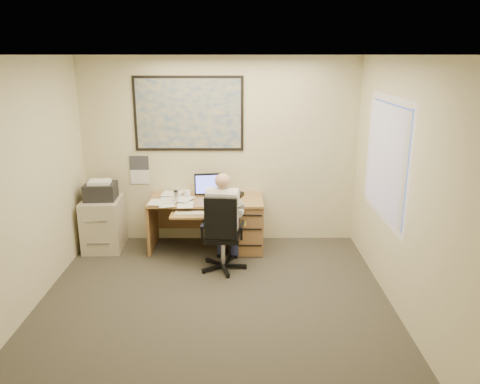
{
  "coord_description": "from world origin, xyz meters",
  "views": [
    {
      "loc": [
        0.28,
        -4.45,
        2.7
      ],
      "look_at": [
        0.29,
        1.3,
        1.01
      ],
      "focal_mm": 35.0,
      "sensor_mm": 36.0,
      "label": 1
    }
  ],
  "objects_px": {
    "office_chair": "(223,248)",
    "filing_cabinet": "(103,219)",
    "desk": "(230,219)",
    "person": "(223,222)"
  },
  "relations": [
    {
      "from": "desk",
      "to": "person",
      "type": "distance_m",
      "value": 0.71
    },
    {
      "from": "desk",
      "to": "filing_cabinet",
      "type": "bearing_deg",
      "value": -179.5
    },
    {
      "from": "desk",
      "to": "office_chair",
      "type": "bearing_deg",
      "value": -95.37
    },
    {
      "from": "office_chair",
      "to": "filing_cabinet",
      "type": "bearing_deg",
      "value": 161.51
    },
    {
      "from": "desk",
      "to": "filing_cabinet",
      "type": "height_order",
      "value": "desk"
    },
    {
      "from": "desk",
      "to": "person",
      "type": "relative_size",
      "value": 1.25
    },
    {
      "from": "desk",
      "to": "filing_cabinet",
      "type": "relative_size",
      "value": 1.57
    },
    {
      "from": "office_chair",
      "to": "person",
      "type": "distance_m",
      "value": 0.35
    },
    {
      "from": "filing_cabinet",
      "to": "office_chair",
      "type": "distance_m",
      "value": 1.9
    },
    {
      "from": "desk",
      "to": "person",
      "type": "bearing_deg",
      "value": -96.31
    }
  ]
}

